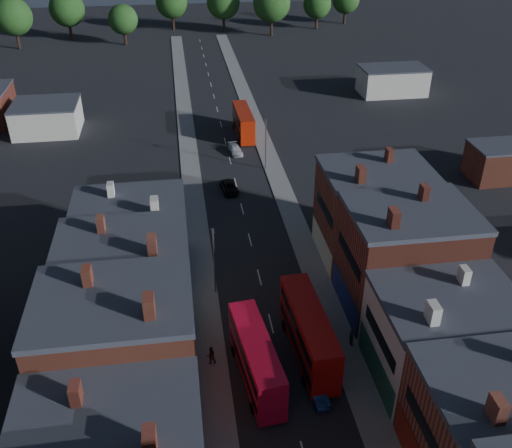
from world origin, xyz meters
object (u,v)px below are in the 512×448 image
object	(u,v)px
car_1	(317,392)
ped_3	(352,337)
car_2	(229,187)
bus_1	(309,332)
ped_1	(211,355)
bus_2	(243,122)
bus_0	(256,359)
car_3	(235,150)

from	to	relation	value
car_1	ped_3	bearing A→B (deg)	45.43
car_2	bus_1	bearing A→B (deg)	-89.40
car_1	ped_1	size ratio (longest dim) A/B	1.94
bus_2	ped_1	size ratio (longest dim) A/B	5.70
bus_2	car_2	xyz separation A→B (m)	(-4.70, -20.60, -1.88)
bus_1	car_2	world-z (taller)	bus_1
bus_0	ped_1	world-z (taller)	bus_0
ped_1	ped_3	distance (m)	13.77
car_3	car_2	bearing A→B (deg)	-108.08
bus_0	bus_2	size ratio (longest dim) A/B	1.04
bus_1	bus_2	size ratio (longest dim) A/B	1.11
car_2	ped_1	bearing A→B (deg)	-104.87
car_1	ped_3	world-z (taller)	ped_3
car_1	car_3	xyz separation A→B (m)	(-1.22, 52.85, 0.03)
bus_2	ped_3	distance (m)	54.39
bus_2	car_3	xyz separation A→B (m)	(-2.30, -7.30, -1.90)
bus_0	bus_2	world-z (taller)	bus_0
car_3	car_1	bearing A→B (deg)	-96.53
car_1	ped_3	size ratio (longest dim) A/B	1.97
ped_3	car_2	bearing A→B (deg)	16.47
car_3	ped_3	distance (m)	47.33
bus_1	car_2	bearing A→B (deg)	93.65
bus_1	ped_1	bearing A→B (deg)	176.70
ped_3	bus_1	bearing A→B (deg)	99.51
car_2	car_3	distance (m)	13.51
bus_0	bus_1	bearing A→B (deg)	18.70
bus_0	bus_2	bearing A→B (deg)	77.41
car_1	car_3	world-z (taller)	car_3
ped_1	bus_2	bearing A→B (deg)	-107.94
ped_3	car_3	bearing A→B (deg)	9.72
bus_0	bus_1	xyz separation A→B (m)	(5.36, 2.52, 0.20)
car_2	car_3	size ratio (longest dim) A/B	1.07
bus_1	ped_1	world-z (taller)	bus_1
car_1	ped_1	world-z (taller)	ped_1
car_1	ped_3	distance (m)	7.63
bus_0	bus_1	size ratio (longest dim) A/B	0.94
car_2	ped_3	world-z (taller)	ped_3
car_2	ped_1	distance (m)	34.56
bus_1	car_2	distance (m)	34.49
car_3	ped_1	world-z (taller)	ped_1
car_2	car_1	bearing A→B (deg)	-90.76
bus_1	bus_2	distance (m)	54.80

